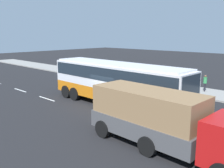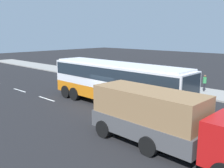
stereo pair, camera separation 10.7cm
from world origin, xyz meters
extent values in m
plane|color=black|center=(0.00, 0.00, 0.00)|extent=(120.00, 120.00, 0.00)
cube|color=gray|center=(0.00, 9.34, 0.07)|extent=(80.00, 4.00, 0.15)
cube|color=white|center=(-10.50, -1.94, 0.00)|extent=(2.40, 0.16, 0.01)
cube|color=white|center=(-5.62, -1.94, 0.00)|extent=(2.40, 0.16, 0.01)
cube|color=white|center=(2.63, -1.94, 0.00)|extent=(2.40, 0.16, 0.01)
cube|color=white|center=(4.69, -1.94, 0.00)|extent=(2.40, 0.16, 0.01)
cube|color=orange|center=(0.32, 0.61, 1.02)|extent=(12.42, 2.73, 0.94)
cube|color=silver|center=(0.32, 0.61, 2.39)|extent=(12.42, 2.73, 1.79)
cube|color=#1E2833|center=(0.32, 0.61, 2.64)|extent=(12.17, 2.76, 0.98)
cube|color=#1E2833|center=(6.46, 0.50, 2.48)|extent=(0.16, 2.31, 1.43)
cube|color=silver|center=(0.32, 0.61, 3.34)|extent=(11.92, 2.57, 0.12)
cylinder|color=black|center=(4.93, 1.73, 0.55)|extent=(1.11, 0.32, 1.10)
cylinder|color=black|center=(4.88, -0.68, 0.55)|extent=(1.11, 0.32, 1.10)
cylinder|color=black|center=(-3.44, 1.88, 0.55)|extent=(1.11, 0.32, 1.10)
cylinder|color=black|center=(-3.49, -0.53, 0.55)|extent=(1.11, 0.32, 1.10)
cylinder|color=black|center=(-4.64, 1.90, 0.55)|extent=(1.11, 0.32, 1.10)
cylinder|color=black|center=(-4.69, -0.51, 0.55)|extent=(1.11, 0.32, 1.10)
cube|color=#4C4C4F|center=(6.03, -3.31, 0.93)|extent=(6.18, 2.51, 0.90)
cube|color=olive|center=(6.03, -3.31, 2.11)|extent=(5.93, 2.41, 1.45)
cylinder|color=black|center=(6.94, -2.22, 0.48)|extent=(0.97, 0.31, 0.96)
cylinder|color=black|center=(6.87, -4.45, 0.48)|extent=(0.97, 0.31, 0.96)
cylinder|color=black|center=(3.91, -2.13, 0.48)|extent=(0.97, 0.31, 0.96)
cylinder|color=black|center=(3.84, -4.37, 0.48)|extent=(0.97, 0.31, 0.96)
cube|color=#194799|center=(-7.62, 4.22, 0.64)|extent=(4.11, 1.94, 0.64)
cube|color=#1E2833|center=(-7.90, 4.24, 1.23)|extent=(2.29, 1.71, 0.54)
cylinder|color=black|center=(-6.22, 4.99, 0.32)|extent=(0.65, 0.23, 0.64)
cylinder|color=black|center=(-6.30, 3.32, 0.32)|extent=(0.65, 0.23, 0.64)
cylinder|color=black|center=(-8.95, 5.12, 0.32)|extent=(0.65, 0.23, 0.64)
cylinder|color=black|center=(-9.03, 3.46, 0.32)|extent=(0.65, 0.23, 0.64)
cylinder|color=black|center=(3.46, 9.85, 0.54)|extent=(0.14, 0.14, 0.78)
cylinder|color=black|center=(3.52, 9.69, 0.54)|extent=(0.14, 0.14, 0.78)
cylinder|color=#338C4C|center=(3.49, 9.77, 1.23)|extent=(0.32, 0.32, 0.59)
sphere|color=brown|center=(3.49, 9.77, 1.63)|extent=(0.21, 0.21, 0.21)
camera|label=1|loc=(13.07, -13.41, 5.61)|focal=40.00mm
camera|label=2|loc=(12.99, -13.49, 5.61)|focal=40.00mm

